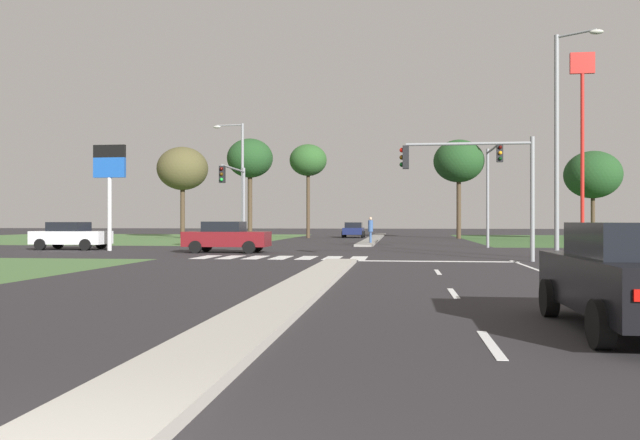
{
  "coord_description": "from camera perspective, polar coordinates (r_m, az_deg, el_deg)",
  "views": [
    {
      "loc": [
        2.3,
        -3.12,
        1.65
      ],
      "look_at": [
        -1.88,
        30.17,
        1.69
      ],
      "focal_mm": 35.79,
      "sensor_mm": 36.0,
      "label": 1
    }
  ],
  "objects": [
    {
      "name": "car_black_third",
      "position": [
        10.52,
        26.34,
        -4.53
      ],
      "size": [
        2.02,
        4.47,
        1.62
      ],
      "color": "black",
      "rests_on": "ground"
    },
    {
      "name": "car_navy_near",
      "position": [
        62.38,
        3.02,
        -0.88
      ],
      "size": [
        2.07,
        4.22,
        1.49
      ],
      "rotation": [
        0.0,
        0.0,
        3.14
      ],
      "color": "#161E47",
      "rests_on": "ground"
    },
    {
      "name": "edge_line_right",
      "position": [
        15.88,
        23.9,
        -5.99
      ],
      "size": [
        0.14,
        24.0,
        0.01
      ],
      "primitive_type": "cube",
      "color": "silver",
      "rests_on": "ground"
    },
    {
      "name": "crosswalk_bar_fifth",
      "position": [
        28.27,
        -1.19,
        -3.39
      ],
      "size": [
        0.7,
        2.8,
        0.01
      ],
      "primitive_type": "cube",
      "color": "silver",
      "rests_on": "ground"
    },
    {
      "name": "street_lamp_second",
      "position": [
        29.19,
        20.68,
        7.14
      ],
      "size": [
        1.72,
        1.21,
        9.59
      ],
      "color": "gray",
      "rests_on": "ground"
    },
    {
      "name": "traffic_signal_near_right",
      "position": [
        26.78,
        14.05,
        3.99
      ],
      "size": [
        5.41,
        0.32,
        5.04
      ],
      "color": "gray",
      "rests_on": "ground"
    },
    {
      "name": "traffic_signal_far_left",
      "position": [
        38.99,
        -7.56,
        2.69
      ],
      "size": [
        0.32,
        5.32,
        5.02
      ],
      "color": "gray",
      "rests_on": "ground"
    },
    {
      "name": "crosswalk_bar_second",
      "position": [
        28.97,
        -7.97,
        -3.31
      ],
      "size": [
        0.7,
        2.8,
        0.01
      ],
      "primitive_type": "cube",
      "color": "silver",
      "rests_on": "ground"
    },
    {
      "name": "grass_verge_far_left",
      "position": [
        64.0,
        -18.59,
        -1.53
      ],
      "size": [
        35.0,
        35.0,
        0.01
      ],
      "primitive_type": "cube",
      "color": "#476B38",
      "rests_on": "ground"
    },
    {
      "name": "lane_dash_near",
      "position": [
        8.92,
        15.02,
        -10.67
      ],
      "size": [
        0.14,
        2.0,
        0.01
      ],
      "primitive_type": "cube",
      "color": "silver",
      "rests_on": "ground"
    },
    {
      "name": "crosswalk_bar_seventh",
      "position": [
        28.03,
        3.47,
        -3.42
      ],
      "size": [
        0.7,
        2.8,
        0.01
      ],
      "primitive_type": "cube",
      "color": "silver",
      "rests_on": "ground"
    },
    {
      "name": "car_white_second",
      "position": [
        39.04,
        -21.39,
        -1.3
      ],
      "size": [
        4.21,
        2.09,
        1.57
      ],
      "rotation": [
        0.0,
        0.0,
        -1.57
      ],
      "color": "silver",
      "rests_on": "ground"
    },
    {
      "name": "lane_dash_second",
      "position": [
        14.82,
        11.83,
        -6.42
      ],
      "size": [
        0.14,
        2.0,
        0.01
      ],
      "primitive_type": "cube",
      "color": "silver",
      "rests_on": "ground"
    },
    {
      "name": "treeline_third",
      "position": [
        61.08,
        -1.07,
        5.3
      ],
      "size": [
        3.56,
        3.56,
        8.95
      ],
      "color": "#423323",
      "rests_on": "ground"
    },
    {
      "name": "treeline_fourth",
      "position": [
        60.41,
        12.3,
        5.13
      ],
      "size": [
        4.63,
        4.63,
        9.13
      ],
      "color": "#423323",
      "rests_on": "ground"
    },
    {
      "name": "median_island_far",
      "position": [
        58.19,
        4.9,
        -1.62
      ],
      "size": [
        1.2,
        36.0,
        0.14
      ],
      "primitive_type": "cube",
      "color": "gray",
      "rests_on": "ground"
    },
    {
      "name": "pedestrian_at_median",
      "position": [
        44.06,
        4.54,
        -0.64
      ],
      "size": [
        0.34,
        0.34,
        1.76
      ],
      "rotation": [
        0.0,
        0.0,
        0.52
      ],
      "color": "#335184",
      "rests_on": "median_island_far"
    },
    {
      "name": "crosswalk_bar_third",
      "position": [
        28.7,
        -5.75,
        -3.35
      ],
      "size": [
        0.7,
        2.8,
        0.01
      ],
      "primitive_type": "cube",
      "color": "silver",
      "rests_on": "ground"
    },
    {
      "name": "street_lamp_third",
      "position": [
        46.3,
        -7.18,
        3.9
      ],
      "size": [
        2.28,
        0.3,
        8.64
      ],
      "color": "gray",
      "rests_on": "ground"
    },
    {
      "name": "car_maroon_fourth",
      "position": [
        33.3,
        -8.37,
        -1.49
      ],
      "size": [
        4.38,
        2.04,
        1.61
      ],
      "rotation": [
        0.0,
        0.0,
        -1.57
      ],
      "color": "maroon",
      "rests_on": "ground"
    },
    {
      "name": "treeline_near",
      "position": [
        63.13,
        -12.19,
        4.49
      ],
      "size": [
        4.9,
        4.9,
        8.78
      ],
      "color": "#423323",
      "rests_on": "ground"
    },
    {
      "name": "treeline_fifth",
      "position": [
        63.14,
        23.21,
        3.73
      ],
      "size": [
        5.08,
        5.08,
        8.0
      ],
      "color": "#423323",
      "rests_on": "ground"
    },
    {
      "name": "median_island_near",
      "position": [
        14.4,
        -2.09,
        -6.35
      ],
      "size": [
        1.2,
        22.0,
        0.14
      ],
      "primitive_type": "cube",
      "color": "#ADA89E",
      "rests_on": "ground"
    },
    {
      "name": "fastfood_pole_sign",
      "position": [
        53.0,
        22.4,
        9.3
      ],
      "size": [
        1.8,
        0.4,
        14.42
      ],
      "color": "red",
      "rests_on": "ground"
    },
    {
      "name": "crosswalk_bar_near",
      "position": [
        29.3,
        -10.14,
        -3.28
      ],
      "size": [
        0.7,
        2.8,
        0.01
      ],
      "primitive_type": "cube",
      "color": "silver",
      "rests_on": "ground"
    },
    {
      "name": "treeline_second",
      "position": [
        63.07,
        -6.28,
        5.45
      ],
      "size": [
        4.49,
        4.49,
        9.7
      ],
      "color": "#423323",
      "rests_on": "ground"
    },
    {
      "name": "crosswalk_bar_sixth",
      "position": [
        28.13,
        1.13,
        -3.41
      ],
      "size": [
        0.7,
        2.8,
        0.01
      ],
      "primitive_type": "cube",
      "color": "silver",
      "rests_on": "ground"
    },
    {
      "name": "fuel_price_totem",
      "position": [
        37.0,
        -18.3,
        3.98
      ],
      "size": [
        1.8,
        0.24,
        5.82
      ],
      "color": "silver",
      "rests_on": "ground"
    },
    {
      "name": "stop_bar_near",
      "position": [
        26.22,
        10.45,
        -3.65
      ],
      "size": [
        6.4,
        0.5,
        0.01
      ],
      "primitive_type": "cube",
      "color": "silver",
      "rests_on": "ground"
    },
    {
      "name": "crosswalk_bar_fourth",
      "position": [
        28.46,
        -3.49,
        -3.37
      ],
      "size": [
        0.7,
        2.8,
        0.01
      ],
      "primitive_type": "cube",
      "color": "silver",
      "rests_on": "ground"
    },
    {
      "name": "lane_dash_third",
      "position": [
        20.78,
        10.48,
        -4.6
      ],
      "size": [
        0.14,
        2.0,
        0.01
      ],
      "primitive_type": "cube",
      "color": "silver",
      "rests_on": "ground"
    },
    {
      "name": "ground_plane",
      "position": [
        33.25,
        3.19,
        -2.9
      ],
      "size": [
        200.0,
        200.0,
        0.0
      ],
      "primitive_type": "plane",
      "color": "#282628"
    },
    {
      "name": "traffic_signal_far_right",
      "position": [
        38.39,
        15.12,
        3.69
      ],
      "size": [
        0.32,
        5.11,
        6.03
      ],
      "color": "gray",
      "rests_on": "ground"
    }
  ]
}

